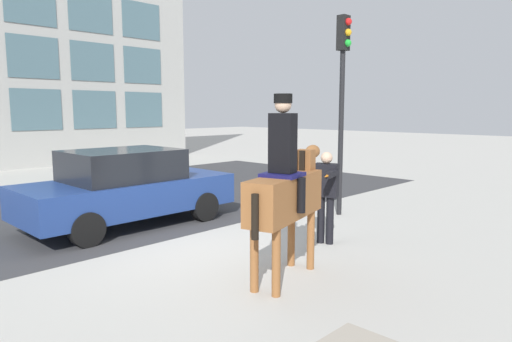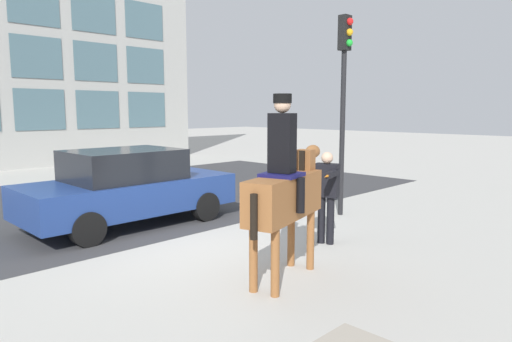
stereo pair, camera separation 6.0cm
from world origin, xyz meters
name	(u,v)px [view 1 (the left image)]	position (x,y,z in m)	size (l,w,h in m)	color
ground_plane	(185,246)	(0.00, 0.00, 0.00)	(80.00, 80.00, 0.00)	#B2AFA8
road_surface	(66,205)	(0.00, 4.75, 0.00)	(19.41, 8.50, 0.01)	#38383A
mounted_horse_lead	(286,190)	(0.04, -2.19, 1.24)	(1.97, 0.84, 2.50)	brown
pedestrian_bystander	(326,190)	(1.79, -1.61, 0.94)	(0.79, 0.65, 1.59)	black
street_car_near_lane	(126,187)	(0.07, 2.01, 0.77)	(4.12, 1.90, 1.52)	navy
traffic_light	(343,84)	(3.83, -0.53, 2.84)	(0.24, 0.29, 4.26)	black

